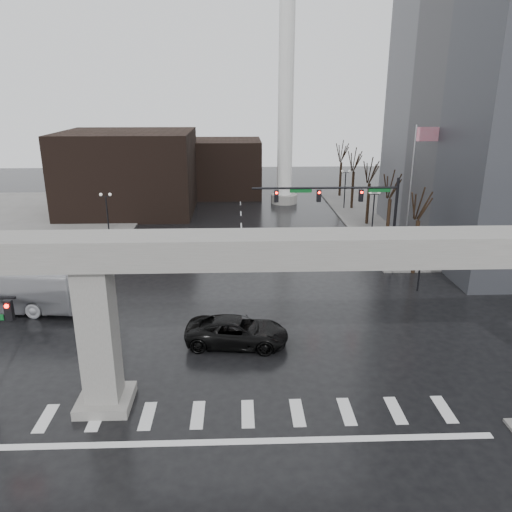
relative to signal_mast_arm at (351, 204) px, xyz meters
name	(u,v)px	position (x,y,z in m)	size (l,w,h in m)	color
ground	(247,401)	(-8.99, -18.80, -5.83)	(160.00, 160.00, 0.00)	black
sidewalk_ne	(457,219)	(17.01, 17.20, -5.75)	(28.00, 36.00, 0.15)	slate
sidewalk_nw	(18,223)	(-34.99, 17.20, -5.75)	(28.00, 36.00, 0.15)	slate
elevated_guideway	(274,272)	(-7.73, -18.80, 1.05)	(48.00, 2.60, 8.70)	gray
building_far_left	(129,172)	(-22.99, 23.20, -0.83)	(16.00, 14.00, 10.00)	black
building_far_mid	(226,168)	(-10.99, 33.20, -1.83)	(10.00, 10.00, 8.00)	black
smokestack	(286,102)	(-2.99, 27.20, 7.52)	(3.60, 3.60, 30.00)	white
signal_mast_arm	(351,204)	(0.00, 0.00, 0.00)	(12.12, 0.43, 8.00)	black
flagpole_assembly	(415,177)	(6.30, 3.20, 1.70)	(2.06, 0.12, 12.00)	silver
lamp_right_0	(422,248)	(4.51, -4.80, -2.36)	(1.22, 0.32, 5.11)	black
lamp_right_1	(374,207)	(4.51, 9.20, -2.36)	(1.22, 0.32, 5.11)	black
lamp_right_2	(345,183)	(4.51, 23.20, -2.36)	(1.22, 0.32, 5.11)	black
lamp_left_0	(60,252)	(-22.49, -4.80, -2.36)	(1.22, 0.32, 5.11)	black
lamp_left_1	(107,209)	(-22.49, 9.20, -2.36)	(1.22, 0.32, 5.11)	black
lamp_left_2	(134,184)	(-22.49, 23.20, -2.36)	(1.22, 0.32, 5.11)	black
tree_right_0	(416,241)	(5.54, -0.78, -3.04)	(1.09, 1.58, 7.50)	black
tree_right_1	(389,217)	(5.54, 7.22, -2.98)	(1.09, 1.61, 7.67)	black
tree_right_2	(368,200)	(5.54, 15.22, -2.91)	(1.10, 1.63, 7.85)	black
tree_right_3	(353,186)	(5.54, 23.22, -2.85)	(1.11, 1.66, 8.02)	black
tree_right_4	(341,176)	(5.54, 31.22, -2.79)	(1.12, 1.69, 8.19)	black
pickup_truck	(237,332)	(-9.49, -12.87, -4.97)	(2.86, 6.20, 1.72)	black
far_car	(216,248)	(-11.50, 4.61, -5.16)	(1.59, 3.94, 1.34)	black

